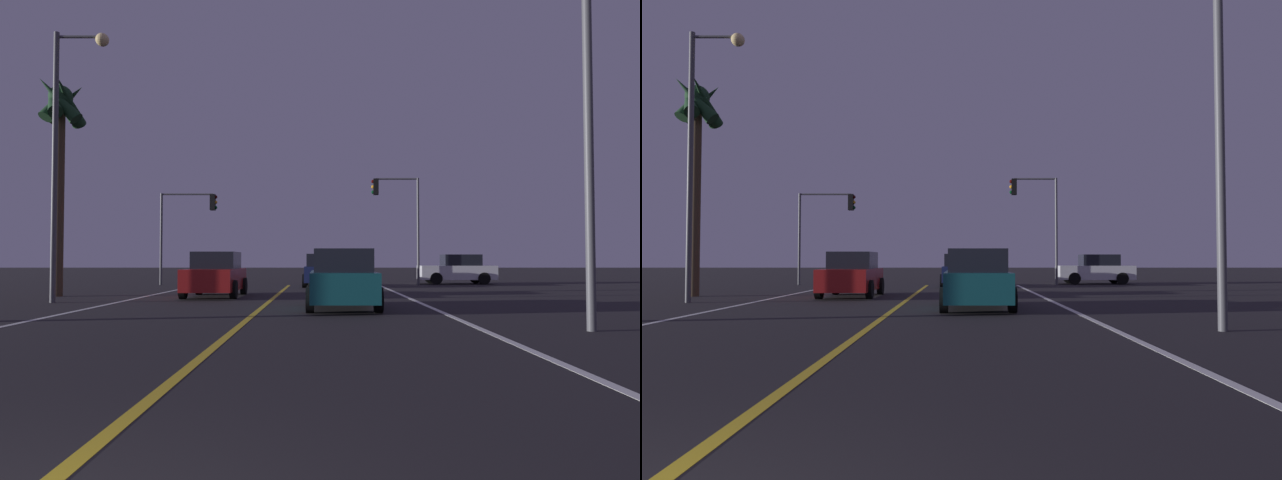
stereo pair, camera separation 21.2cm
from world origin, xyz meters
TOP-DOWN VIEW (x-y plane):
  - lane_edge_right at (4.94, 11.68)m, footprint 0.16×35.35m
  - lane_edge_left at (-4.94, 11.68)m, footprint 0.16×35.35m
  - lane_center_divider at (0.00, 11.68)m, footprint 0.16×35.35m
  - car_oncoming at (-2.27, 19.65)m, footprint 2.02×4.30m
  - car_lead_same_lane at (2.33, 14.20)m, footprint 2.02×4.30m
  - car_ahead_far at (1.82, 27.85)m, footprint 2.02×4.30m
  - car_crossing_side at (9.66, 31.06)m, footprint 4.30×2.02m
  - traffic_light_near_right at (6.01, 29.85)m, footprint 2.69×0.36m
  - traffic_light_near_left at (-5.65, 29.85)m, footprint 3.20×0.36m
  - street_lamp_right_near at (6.52, 9.08)m, footprint 2.26×0.44m
  - street_lamp_left_mid at (-6.66, 16.53)m, footprint 1.82×0.44m
  - palm_tree_left_mid at (-8.33, 19.77)m, footprint 1.91×2.20m

SIDE VIEW (x-z plane):
  - lane_edge_right at x=4.94m, z-range 0.00..0.01m
  - lane_edge_left at x=-4.94m, z-range 0.00..0.01m
  - lane_center_divider at x=0.00m, z-range 0.00..0.01m
  - car_oncoming at x=-2.27m, z-range -0.03..1.67m
  - car_lead_same_lane at x=2.33m, z-range -0.03..1.67m
  - car_ahead_far at x=1.82m, z-range -0.03..1.67m
  - car_crossing_side at x=9.66m, z-range -0.03..1.67m
  - traffic_light_near_left at x=-5.65m, z-range 1.27..6.38m
  - traffic_light_near_right at x=6.01m, z-range 1.39..7.38m
  - street_lamp_right_near at x=6.52m, z-range 1.10..9.33m
  - street_lamp_left_mid at x=-6.66m, z-range 1.09..10.01m
  - palm_tree_left_mid at x=-8.33m, z-range 2.53..11.04m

